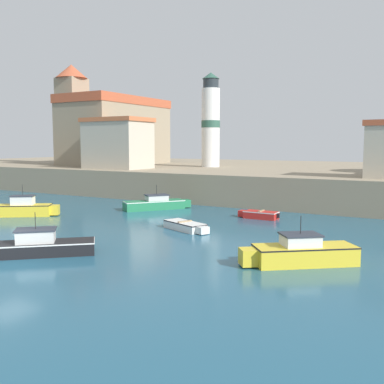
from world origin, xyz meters
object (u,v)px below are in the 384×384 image
at_px(lighthouse, 211,122).
at_px(harbor_shed_near_wharf, 118,143).
at_px(motorboat_yellow_1, 22,208).
at_px(dinghy_white_0, 186,226).
at_px(motorboat_yellow_3, 301,252).
at_px(motorboat_green_5, 156,204).
at_px(motorboat_black_4, 38,246).
at_px(church, 110,128).
at_px(dinghy_red_2, 260,214).

xyz_separation_m(lighthouse, harbor_shed_near_wharf, (-8.00, -8.95, -2.75)).
bearing_deg(motorboat_yellow_1, lighthouse, 81.95).
bearing_deg(lighthouse, dinghy_white_0, -66.06).
relative_size(motorboat_yellow_3, motorboat_green_5, 0.94).
height_order(motorboat_green_5, lighthouse, lighthouse).
relative_size(motorboat_black_4, church, 0.34).
height_order(dinghy_white_0, motorboat_black_4, motorboat_black_4).
relative_size(dinghy_white_0, harbor_shed_near_wharf, 0.54).
distance_m(motorboat_green_5, church, 28.45).
distance_m(motorboat_yellow_3, church, 48.86).
height_order(motorboat_yellow_1, harbor_shed_near_wharf, harbor_shed_near_wharf).
distance_m(dinghy_red_2, motorboat_black_4, 18.30).
height_order(lighthouse, harbor_shed_near_wharf, lighthouse).
bearing_deg(dinghy_red_2, motorboat_yellow_1, -153.82).
distance_m(motorboat_yellow_1, harbor_shed_near_wharf, 19.08).
bearing_deg(motorboat_black_4, motorboat_yellow_1, 143.56).
distance_m(dinghy_red_2, motorboat_green_5, 10.17).
xyz_separation_m(motorboat_black_4, lighthouse, (-7.87, 35.35, 8.32)).
height_order(motorboat_yellow_3, motorboat_black_4, motorboat_yellow_3).
relative_size(motorboat_black_4, motorboat_green_5, 0.97).
xyz_separation_m(motorboat_yellow_3, motorboat_green_5, (-17.06, 12.15, -0.08)).
bearing_deg(dinghy_white_0, harbor_shed_near_wharf, 139.66).
bearing_deg(dinghy_red_2, motorboat_yellow_3, -60.30).
height_order(motorboat_yellow_3, lighthouse, lighthouse).
relative_size(dinghy_white_0, church, 0.25).
relative_size(motorboat_yellow_3, motorboat_black_4, 0.97).
bearing_deg(dinghy_white_0, motorboat_yellow_3, -27.02).
xyz_separation_m(dinghy_red_2, harbor_shed_near_wharf, (-21.88, 9.11, 5.76)).
xyz_separation_m(motorboat_green_5, lighthouse, (-3.70, 18.00, 8.31)).
bearing_deg(motorboat_yellow_1, dinghy_red_2, 26.18).
bearing_deg(dinghy_red_2, motorboat_black_4, -109.17).
xyz_separation_m(motorboat_yellow_3, church, (-37.58, 30.28, 7.67)).
bearing_deg(motorboat_black_4, harbor_shed_near_wharf, 121.01).
bearing_deg(lighthouse, motorboat_green_5, -78.37).
bearing_deg(motorboat_green_5, harbor_shed_near_wharf, 142.31).
xyz_separation_m(dinghy_white_0, motorboat_black_4, (-3.36, -10.07, 0.21)).
bearing_deg(motorboat_yellow_1, church, 115.86).
distance_m(motorboat_green_5, harbor_shed_near_wharf, 15.80).
height_order(dinghy_red_2, church, church).
bearing_deg(motorboat_yellow_3, lighthouse, 124.56).
bearing_deg(motorboat_yellow_1, motorboat_yellow_3, -7.87).
distance_m(motorboat_black_4, motorboat_green_5, 17.85).
distance_m(motorboat_green_5, lighthouse, 20.17).
bearing_deg(harbor_shed_near_wharf, motorboat_yellow_1, -76.67).
xyz_separation_m(dinghy_red_2, motorboat_black_4, (-6.01, -17.28, 0.20)).
bearing_deg(harbor_shed_near_wharf, dinghy_red_2, -22.61).
distance_m(church, lighthouse, 16.82).
relative_size(dinghy_red_2, motorboat_black_4, 0.61).
bearing_deg(motorboat_yellow_1, motorboat_green_5, 49.46).
relative_size(dinghy_white_0, motorboat_black_4, 0.73).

